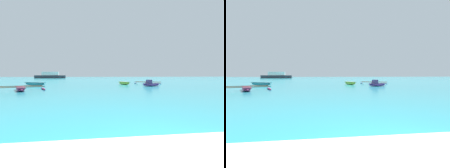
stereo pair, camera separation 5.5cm
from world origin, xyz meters
TOP-DOWN VIEW (x-y plane):
  - ground_plane at (0.00, 0.00)m, footprint 240.00×240.00m
  - moored_boat_0 at (4.01, 24.36)m, footprint 1.77×2.47m
  - moored_boat_1 at (8.60, 26.18)m, footprint 4.76×3.56m
  - moored_boat_2 at (-8.54, 15.64)m, footprint 5.08×3.95m
  - moored_boat_3 at (-9.46, 24.08)m, footprint 3.57×2.37m
  - moored_boat_4 at (6.80, 19.97)m, footprint 2.47×0.88m
  - distant_ferry at (-17.68, 76.66)m, footprint 12.81×2.82m

SIDE VIEW (x-z plane):
  - ground_plane at x=0.00m, z-range 0.00..0.00m
  - moored_boat_1 at x=8.60m, z-range -0.01..0.35m
  - moored_boat_2 at x=-8.54m, z-range -0.01..0.43m
  - moored_boat_0 at x=4.01m, z-range 0.03..0.49m
  - moored_boat_3 at x=-9.46m, z-range 0.03..0.50m
  - moored_boat_4 at x=6.80m, z-range -0.14..0.78m
  - distant_ferry at x=-17.68m, z-range -0.26..2.56m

